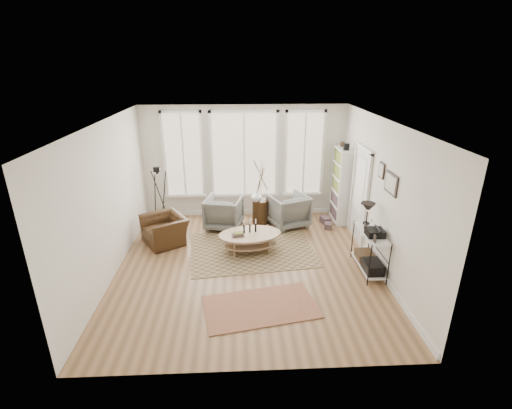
{
  "coord_description": "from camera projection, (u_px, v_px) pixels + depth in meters",
  "views": [
    {
      "loc": [
        -0.15,
        -6.59,
        3.92
      ],
      "look_at": [
        0.2,
        0.6,
        1.1
      ],
      "focal_mm": 26.0,
      "sensor_mm": 36.0,
      "label": 1
    }
  ],
  "objects": [
    {
      "name": "vase",
      "position": [
        257.0,
        196.0,
        9.19
      ],
      "size": [
        0.33,
        0.33,
        0.27
      ],
      "primitive_type": "imported",
      "rotation": [
        0.0,
        0.0,
        -0.36
      ],
      "color": "silver",
      "rests_on": "side_table"
    },
    {
      "name": "bay_window",
      "position": [
        244.0,
        156.0,
        9.5
      ],
      "size": [
        4.14,
        0.12,
        2.24
      ],
      "color": "tan",
      "rests_on": "ground"
    },
    {
      "name": "bookcase",
      "position": [
        341.0,
        185.0,
        9.39
      ],
      "size": [
        0.31,
        0.85,
        2.06
      ],
      "color": "white",
      "rests_on": "ground"
    },
    {
      "name": "book_stack_far",
      "position": [
        328.0,
        226.0,
        9.2
      ],
      "size": [
        0.23,
        0.26,
        0.14
      ],
      "primitive_type": "cube",
      "rotation": [
        0.0,
        0.0,
        -0.27
      ],
      "color": "brown",
      "rests_on": "ground"
    },
    {
      "name": "wall_art",
      "position": [
        388.0,
        180.0,
        6.75
      ],
      "size": [
        0.04,
        0.88,
        0.44
      ],
      "color": "black",
      "rests_on": "ground"
    },
    {
      "name": "accent_chair",
      "position": [
        165.0,
        230.0,
        8.42
      ],
      "size": [
        1.27,
        1.23,
        0.63
      ],
      "primitive_type": "imported",
      "rotation": [
        0.0,
        0.0,
        -1.01
      ],
      "color": "#3D2614",
      "rests_on": "ground"
    },
    {
      "name": "armchair_left",
      "position": [
        224.0,
        212.0,
        9.15
      ],
      "size": [
        1.02,
        1.04,
        0.8
      ],
      "primitive_type": "imported",
      "rotation": [
        0.0,
        0.0,
        2.92
      ],
      "color": "slate",
      "rests_on": "ground"
    },
    {
      "name": "armchair_right",
      "position": [
        288.0,
        210.0,
        9.26
      ],
      "size": [
        1.15,
        1.16,
        0.82
      ],
      "primitive_type": "imported",
      "rotation": [
        0.0,
        0.0,
        3.51
      ],
      "color": "slate",
      "rests_on": "ground"
    },
    {
      "name": "room",
      "position": [
        248.0,
        200.0,
        7.07
      ],
      "size": [
        5.5,
        5.54,
        2.9
      ],
      "color": "#9A714A",
      "rests_on": "ground"
    },
    {
      "name": "book_stack_near",
      "position": [
        325.0,
        220.0,
        9.5
      ],
      "size": [
        0.26,
        0.3,
        0.17
      ],
      "primitive_type": "cube",
      "rotation": [
        0.0,
        0.0,
        0.24
      ],
      "color": "brown",
      "rests_on": "ground"
    },
    {
      "name": "rug_runner",
      "position": [
        261.0,
        307.0,
        6.28
      ],
      "size": [
        2.05,
        1.38,
        0.01
      ],
      "primitive_type": "cube",
      "rotation": [
        0.0,
        0.0,
        0.19
      ],
      "color": "maroon",
      "rests_on": "ground"
    },
    {
      "name": "coffee_table",
      "position": [
        250.0,
        237.0,
        8.01
      ],
      "size": [
        1.47,
        1.06,
        0.62
      ],
      "color": "tan",
      "rests_on": "ground"
    },
    {
      "name": "rug_main",
      "position": [
        252.0,
        249.0,
        8.19
      ],
      "size": [
        2.87,
        2.29,
        0.01
      ],
      "primitive_type": "cube",
      "rotation": [
        0.0,
        0.0,
        0.12
      ],
      "color": "brown",
      "rests_on": "ground"
    },
    {
      "name": "door",
      "position": [
        360.0,
        193.0,
        8.34
      ],
      "size": [
        0.09,
        1.06,
        2.22
      ],
      "color": "silver",
      "rests_on": "ground"
    },
    {
      "name": "low_shelf",
      "position": [
        370.0,
        247.0,
        7.21
      ],
      "size": [
        0.38,
        1.08,
        1.3
      ],
      "color": "white",
      "rests_on": "ground"
    },
    {
      "name": "tripod_camera",
      "position": [
        160.0,
        199.0,
        9.15
      ],
      "size": [
        0.53,
        0.53,
        1.52
      ],
      "color": "black",
      "rests_on": "ground"
    },
    {
      "name": "side_table",
      "position": [
        260.0,
        192.0,
        9.26
      ],
      "size": [
        0.42,
        0.42,
        1.74
      ],
      "color": "#3D2614",
      "rests_on": "ground"
    }
  ]
}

